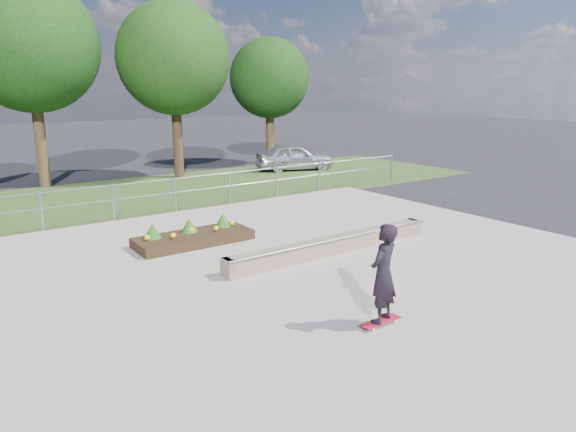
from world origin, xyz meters
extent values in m
plane|color=black|center=(0.00, 0.00, 0.00)|extent=(120.00, 120.00, 0.00)
cube|color=#29431B|center=(0.00, 11.00, 0.01)|extent=(30.00, 8.00, 0.02)
cube|color=gray|center=(0.00, 0.00, 0.03)|extent=(15.00, 15.00, 0.06)
cylinder|color=#989AA0|center=(-4.00, 7.50, 0.60)|extent=(0.06, 0.06, 1.20)
cylinder|color=gray|center=(-2.00, 7.50, 0.60)|extent=(0.06, 0.06, 1.20)
cylinder|color=gray|center=(0.00, 7.50, 0.60)|extent=(0.06, 0.06, 1.20)
cylinder|color=gray|center=(2.00, 7.50, 0.60)|extent=(0.06, 0.06, 1.20)
cylinder|color=#95999D|center=(4.00, 7.50, 0.60)|extent=(0.06, 0.06, 1.20)
cylinder|color=gray|center=(6.00, 7.50, 0.60)|extent=(0.06, 0.06, 1.20)
cylinder|color=#92959A|center=(8.00, 7.50, 0.60)|extent=(0.06, 0.06, 1.20)
cylinder|color=gray|center=(10.00, 7.50, 0.60)|extent=(0.06, 0.06, 1.20)
cylinder|color=gray|center=(0.00, 7.50, 1.15)|extent=(20.00, 0.04, 0.04)
cylinder|color=gray|center=(0.00, 7.50, 0.70)|extent=(20.00, 0.04, 0.04)
cylinder|color=#382416|center=(-2.50, 15.00, 1.69)|extent=(0.44, 0.44, 3.38)
sphere|color=black|center=(-2.50, 15.00, 5.62)|extent=(5.25, 5.25, 5.25)
cylinder|color=black|center=(3.00, 14.00, 1.57)|extent=(0.44, 0.44, 3.15)
sphere|color=black|center=(3.00, 14.00, 5.25)|extent=(4.90, 4.90, 4.90)
cylinder|color=#362615|center=(9.00, 15.50, 1.35)|extent=(0.44, 0.44, 2.70)
sphere|color=black|center=(9.00, 15.50, 4.50)|extent=(4.20, 4.20, 4.20)
cube|color=#6C604F|center=(1.36, 1.23, 0.26)|extent=(6.00, 0.40, 0.40)
cylinder|color=gray|center=(1.36, 1.03, 0.46)|extent=(6.00, 0.06, 0.06)
cube|color=brown|center=(-1.54, 1.23, 0.26)|extent=(0.15, 0.42, 0.40)
cube|color=#635949|center=(4.26, 1.23, 0.26)|extent=(0.15, 0.42, 0.40)
cube|color=black|center=(-1.06, 3.94, 0.18)|extent=(3.00, 1.20, 0.25)
sphere|color=yellow|center=(-2.26, 4.04, 0.39)|extent=(0.14, 0.14, 0.14)
sphere|color=yellow|center=(-1.66, 3.84, 0.39)|extent=(0.14, 0.14, 0.14)
sphere|color=yellow|center=(-1.06, 4.04, 0.39)|extent=(0.14, 0.14, 0.14)
sphere|color=gold|center=(-0.46, 3.84, 0.39)|extent=(0.14, 0.14, 0.14)
sphere|color=gold|center=(0.14, 4.04, 0.39)|extent=(0.14, 0.14, 0.14)
cone|color=#1C4B15|center=(-2.06, 4.19, 0.49)|extent=(0.44, 0.44, 0.36)
cone|color=#224F16|center=(-1.06, 4.19, 0.49)|extent=(0.44, 0.44, 0.36)
cone|color=#234F16|center=(-0.06, 4.19, 0.49)|extent=(0.44, 0.44, 0.36)
cylinder|color=silver|center=(-0.81, -2.35, 0.09)|extent=(0.05, 0.03, 0.05)
cylinder|color=silver|center=(-0.81, -2.17, 0.09)|extent=(0.05, 0.03, 0.05)
cylinder|color=silver|center=(-0.29, -2.35, 0.09)|extent=(0.05, 0.03, 0.05)
cylinder|color=white|center=(-0.29, -2.17, 0.09)|extent=(0.05, 0.03, 0.05)
cylinder|color=#9A9A9F|center=(-0.81, -2.26, 0.11)|extent=(0.02, 0.18, 0.02)
cylinder|color=#95969A|center=(-0.29, -2.26, 0.11)|extent=(0.02, 0.18, 0.02)
cube|color=maroon|center=(-0.55, -2.26, 0.13)|extent=(0.80, 0.21, 0.02)
imported|color=black|center=(-0.55, -2.26, 0.99)|extent=(0.72, 0.58, 1.70)
imported|color=#9DA2A6|center=(8.55, 12.66, 0.65)|extent=(4.10, 2.69, 1.30)
camera|label=1|loc=(-6.48, -7.86, 3.96)|focal=32.00mm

